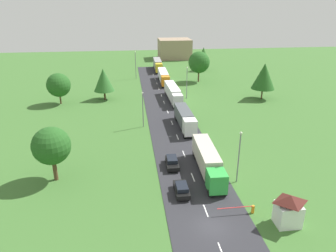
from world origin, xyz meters
TOP-DOWN VIEW (x-y plane):
  - ground_plane at (0.00, 0.00)m, footprint 280.00×280.00m
  - road at (0.00, 24.50)m, footprint 10.00×140.00m
  - lane_marking_centre at (0.00, 21.57)m, footprint 0.16×121.42m
  - truck_lead at (2.43, 11.95)m, footprint 2.85×13.20m
  - truck_second at (2.25, 30.28)m, footprint 2.66×12.13m
  - truck_third at (2.53, 49.21)m, footprint 2.86×14.75m
  - truck_fourth at (2.26, 68.59)m, footprint 2.75×14.49m
  - truck_fifth at (2.27, 87.69)m, footprint 2.78×14.34m
  - car_lead at (-2.37, 6.87)m, footprint 1.83×4.08m
  - car_second at (-2.60, 14.46)m, footprint 1.95×4.38m
  - guard_booth at (8.71, -0.64)m, footprint 3.12×2.59m
  - barrier_gate at (4.80, 1.86)m, footprint 4.64×0.28m
  - person_lead at (8.83, 0.70)m, footprint 0.38×0.22m
  - lamppost_lead at (5.98, 8.96)m, footprint 0.36×0.36m
  - lamppost_second at (-6.13, 31.79)m, footprint 0.36×0.36m
  - lamppost_third at (6.33, 50.43)m, footprint 0.36×0.36m
  - lamppost_fourth at (-6.22, 75.13)m, footprint 0.36×0.36m
  - tree_oak at (-25.94, 49.91)m, footprint 5.84×5.84m
  - tree_birch at (18.93, 85.16)m, footprint 4.87×4.87m
  - tree_maple at (-15.12, 52.39)m, footprint 5.25×5.25m
  - tree_pine at (26.00, 47.63)m, footprint 6.01×6.01m
  - tree_elm at (-19.80, 12.86)m, footprint 5.37×5.37m
  - tree_ash at (13.55, 68.52)m, footprint 6.74×6.74m
  - distant_building at (12.29, 113.06)m, footprint 14.00×12.47m

SIDE VIEW (x-z plane):
  - ground_plane at x=0.00m, z-range 0.00..0.00m
  - road at x=0.00m, z-range 0.00..0.06m
  - lane_marking_centre at x=0.00m, z-range 0.06..0.07m
  - barrier_gate at x=4.80m, z-range 0.17..1.22m
  - car_lead at x=-2.37m, z-range 0.09..1.58m
  - car_second at x=-2.60m, z-range 0.09..1.60m
  - person_lead at x=8.83m, z-range 0.04..1.75m
  - guard_booth at x=8.71m, z-range 0.02..3.96m
  - truck_fourth at x=2.26m, z-range 0.35..3.81m
  - truck_second at x=2.25m, z-range 0.35..3.84m
  - truck_lead at x=2.43m, z-range 0.32..3.96m
  - truck_third at x=2.53m, z-range 0.34..3.95m
  - truck_fifth at x=2.27m, z-range 0.34..4.11m
  - lamppost_second at x=-6.13m, z-range 0.47..7.86m
  - distant_building at x=12.29m, z-range 0.00..8.48m
  - lamppost_lead at x=5.98m, z-range 0.47..8.26m
  - lamppost_third at x=6.33m, z-range 0.48..8.88m
  - tree_oak at x=-25.94m, z-range 0.96..8.74m
  - lamppost_fourth at x=-6.22m, z-range 0.48..9.49m
  - tree_maple at x=-15.12m, z-range 1.16..9.29m
  - tree_elm at x=-19.80m, z-range 1.34..9.46m
  - tree_birch at x=18.93m, z-range 1.56..10.10m
  - tree_pine at x=26.00m, z-range 1.39..10.80m
  - tree_ash at x=13.55m, z-range 1.40..10.95m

